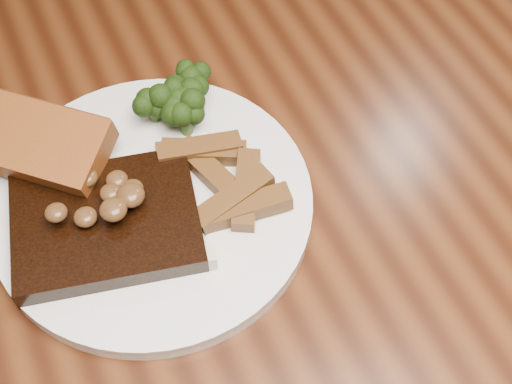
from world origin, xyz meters
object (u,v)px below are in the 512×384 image
dining_table (267,278)px  steak (107,224)px  potato_wedges (219,176)px  garlic_bread (42,157)px  plate (153,205)px

dining_table → steak: bearing=159.6°
dining_table → potato_wedges: bearing=114.5°
dining_table → potato_wedges: potato_wedges is taller
garlic_bread → steak: bearing=-27.8°
steak → garlic_bread: size_ratio=1.25×
plate → steak: size_ratio=1.83×
steak → dining_table: bearing=-7.9°
dining_table → plate: plate is taller
plate → steak: 0.05m
potato_wedges → dining_table: bearing=-65.5°
garlic_bread → potato_wedges: 0.15m
dining_table → plate: size_ratio=5.90×
dining_table → garlic_bread: bearing=139.3°
steak → potato_wedges: size_ratio=1.57×
steak → garlic_bread: 0.09m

